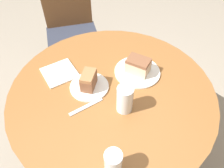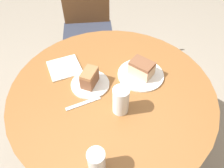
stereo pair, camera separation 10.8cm
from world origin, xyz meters
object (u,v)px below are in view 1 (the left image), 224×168
Objects in this scene: plate_near at (89,87)px; glass_water at (113,164)px; plate_far at (137,72)px; cake_slice_near at (89,80)px; chair at (72,30)px; glass_lemonade at (125,100)px; cake_slice_far at (138,66)px.

glass_water reaches higher than plate_near.
glass_water is at bearing -119.96° from plate_far.
glass_water reaches higher than cake_slice_near.
chair is at bearing 106.84° from plate_far.
cake_slice_near is at bearing 126.60° from glass_lemonade.
glass_water is (-0.01, -1.33, 0.29)m from chair.
glass_water reaches higher than cake_slice_far.
glass_lemonade is at bearing -53.40° from cake_slice_near.
plate_near is 1.58× the size of glass_water.
cake_slice_far is at bearing 7.26° from cake_slice_near.
plate_far is (0.26, -0.86, 0.24)m from chair.
chair is 0.94m from cake_slice_near.
plate_near is 1.69× the size of cake_slice_near.
cake_slice_far is 0.55m from glass_water.
plate_far is at bearing 60.04° from glass_water.
chair is at bearing 106.84° from cake_slice_far.
cake_slice_far is (0.27, 0.03, -0.00)m from cake_slice_near.
plate_far is at bearing 0.00° from cake_slice_far.
glass_water is (-0.27, -0.47, 0.00)m from cake_slice_far.
cake_slice_far is 1.03× the size of glass_lemonade.
glass_water reaches higher than plate_far.
cake_slice_far is (0.26, -0.86, 0.29)m from chair.
glass_lemonade is (0.12, -1.07, 0.30)m from chair.
glass_water is at bearing -119.96° from cake_slice_far.
chair is 6.79× the size of glass_lemonade.
cake_slice_near is at bearing -89.36° from chair.
plate_near is at bearing -172.74° from cake_slice_far.
cake_slice_near is at bearing 90.00° from plate_near.
chair is 3.87× the size of plate_far.
glass_water is at bearing -89.89° from cake_slice_near.
glass_water is (-0.27, -0.47, 0.05)m from plate_far.
plate_near is at bearing -90.00° from cake_slice_near.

